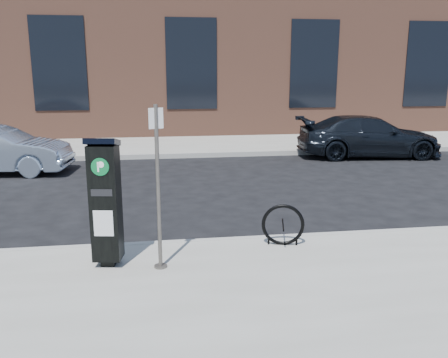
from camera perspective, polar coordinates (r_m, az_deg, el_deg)
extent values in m
plane|color=black|center=(7.77, 3.46, -8.01)|extent=(120.00, 120.00, 0.00)
cube|color=gray|center=(21.32, -4.25, 5.68)|extent=(60.00, 12.00, 0.15)
cube|color=#9E9B93|center=(7.73, 3.50, -7.54)|extent=(60.00, 0.12, 0.16)
cube|color=#9E9B93|center=(15.43, -2.61, 2.89)|extent=(60.00, 0.12, 0.16)
cube|color=brown|center=(24.17, -4.95, 15.86)|extent=(28.00, 10.00, 8.00)
cube|color=black|center=(19.39, -19.23, 12.95)|extent=(2.00, 0.06, 3.50)
cube|color=black|center=(19.14, -3.94, 13.63)|extent=(2.00, 0.06, 3.50)
cube|color=black|center=(20.16, 10.79, 13.41)|extent=(2.00, 0.06, 3.50)
cube|color=black|center=(22.28, 23.34, 12.54)|extent=(2.00, 0.06, 3.50)
cube|color=black|center=(6.85, -13.66, -9.58)|extent=(0.21, 0.21, 0.09)
cube|color=black|center=(6.58, -14.05, -2.82)|extent=(0.42, 0.38, 1.58)
cube|color=black|center=(6.41, -14.45, 4.33)|extent=(0.46, 0.42, 0.15)
cylinder|color=#075727|center=(6.30, -14.69, 1.42)|extent=(0.23, 0.05, 0.23)
cube|color=white|center=(6.30, -14.69, 1.42)|extent=(0.08, 0.02, 0.13)
cube|color=silver|center=(6.49, -14.31, -5.20)|extent=(0.26, 0.05, 0.35)
cube|color=black|center=(6.37, -14.52, -1.61)|extent=(0.28, 0.05, 0.09)
cylinder|color=#55514B|center=(6.64, -7.63, -10.36)|extent=(0.18, 0.18, 0.03)
cylinder|color=#55514B|center=(6.29, -7.92, -1.19)|extent=(0.05, 0.05, 2.21)
cube|color=silver|center=(6.13, -8.19, 7.24)|extent=(0.19, 0.09, 0.27)
torus|color=black|center=(7.33, 7.11, -5.49)|extent=(0.65, 0.20, 0.65)
cylinder|color=black|center=(7.41, 5.39, -7.34)|extent=(0.03, 0.03, 0.13)
cylinder|color=black|center=(7.43, 8.72, -7.40)|extent=(0.03, 0.03, 0.13)
imported|color=black|center=(16.19, 17.02, 4.93)|extent=(4.75, 2.29, 1.33)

